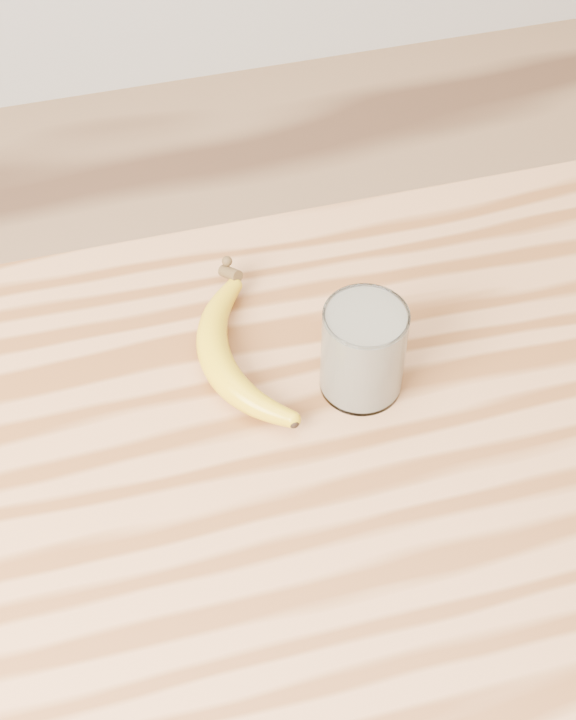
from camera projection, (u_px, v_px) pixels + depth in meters
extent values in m
cube|color=#AF7547|center=(325.00, 499.00, 1.01)|extent=(1.20, 0.80, 0.04)
cylinder|color=brown|center=(574.00, 400.00, 1.65)|extent=(0.06, 0.06, 0.86)
cylinder|color=white|center=(363.00, 351.00, 1.03)|extent=(0.09, 0.09, 0.11)
torus|color=white|center=(366.00, 316.00, 0.99)|extent=(0.09, 0.09, 0.00)
cylinder|color=#FAE7C5|center=(363.00, 351.00, 1.03)|extent=(0.08, 0.08, 0.10)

